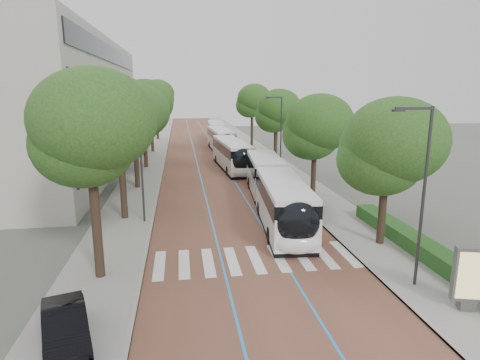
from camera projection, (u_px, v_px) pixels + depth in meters
The scene contains 22 objects.
ground at pixel (255, 268), 20.17m from camera, with size 160.00×160.00×0.00m, color #51544C.
road at pixel (205, 151), 58.76m from camera, with size 11.00×140.00×0.02m, color brown.
sidewalk_left at pixel (153, 152), 57.67m from camera, with size 4.00×140.00×0.12m, color gray.
sidewalk_right at pixel (255, 149), 59.83m from camera, with size 4.00×140.00×0.12m, color gray.
kerb_left at pixel (166, 151), 57.94m from camera, with size 0.20×140.00×0.14m, color gray.
kerb_right at pixel (243, 150), 59.56m from camera, with size 0.20×140.00×0.14m, color gray.
zebra_crossing at pixel (256, 259), 21.16m from camera, with size 10.55×3.60×0.01m.
lane_line_left at pixel (194, 151), 58.53m from camera, with size 0.12×126.00×0.01m, color #2981CD.
lane_line_right at pixel (216, 151), 58.99m from camera, with size 0.12×126.00×0.01m, color #2981CD.
office_building at pixel (29, 107), 42.83m from camera, with size 18.11×40.00×14.00m.
hedge at pixel (423, 248), 21.37m from camera, with size 1.20×14.00×0.80m, color #194818.
streetlight_near at pixel (421, 184), 17.17m from camera, with size 1.82×0.20×8.00m.
streetlight_far at pixel (279, 129), 41.29m from camera, with size 1.82×0.20×8.00m.
lamp_post_left at pixel (141, 163), 26.10m from camera, with size 0.14×0.14×8.00m, color #303133.
trees_left at pixel (142, 108), 43.47m from camera, with size 6.15×60.59×9.98m.
trees_right at pixel (294, 119), 39.85m from camera, with size 5.70×47.43×9.12m.
lead_bus at pixel (274, 190), 29.07m from camera, with size 4.05×18.54×3.20m.
bus_queued_0 at pixel (233, 155), 44.73m from camera, with size 3.32×12.53×3.20m.
bus_queued_1 at pixel (221, 140), 57.85m from camera, with size 3.09×12.50×3.20m.
bus_queued_2 at pixel (216, 132), 70.22m from camera, with size 2.98×12.48×3.20m.
ad_panel at pixel (470, 277), 15.87m from camera, with size 1.32×0.67×2.65m.
parked_car at pixel (65, 327), 13.75m from camera, with size 1.43×4.09×1.35m, color black.
Camera 1 is at (-3.54, -18.38, 8.76)m, focal length 30.00 mm.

